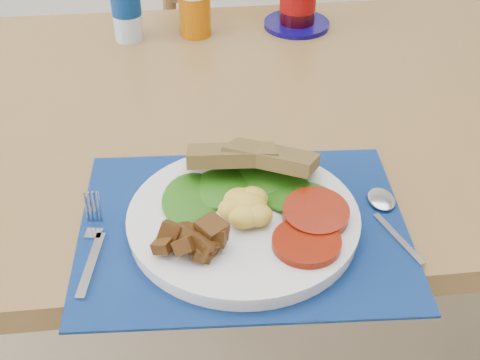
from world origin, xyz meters
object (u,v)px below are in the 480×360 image
(chair_far, at_px, (227,67))
(jam_on_saucer, at_px, (298,2))
(breakfast_plate, at_px, (239,216))
(juice_glass, at_px, (195,14))

(chair_far, xyz_separation_m, jam_on_saucer, (0.13, -0.28, 0.29))
(jam_on_saucer, bearing_deg, breakfast_plate, -107.09)
(chair_far, relative_size, breakfast_plate, 3.16)
(chair_far, distance_m, juice_glass, 0.41)
(juice_glass, height_order, jam_on_saucer, jam_on_saucer)
(chair_far, xyz_separation_m, breakfast_plate, (-0.07, -0.94, 0.26))
(chair_far, height_order, jam_on_saucer, chair_far)
(chair_far, height_order, breakfast_plate, chair_far)
(juice_glass, bearing_deg, chair_far, 71.94)
(juice_glass, bearing_deg, jam_on_saucer, 3.82)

